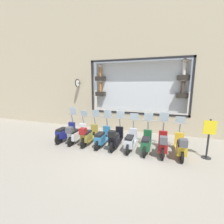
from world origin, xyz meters
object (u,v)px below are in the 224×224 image
Objects in this scene: scooter_red_1 at (163,144)px; scooter_green_2 at (146,142)px; scooter_white_7 at (76,134)px; scooter_teal_5 at (102,137)px; shop_sign_post at (209,138)px; scooter_black_4 at (115,138)px; scooter_silver_3 at (130,141)px; scooter_olive_6 at (88,135)px; scooter_yellow_0 at (181,146)px; scooter_navy_8 at (65,132)px.

scooter_green_2 is (0.06, 0.70, -0.05)m from scooter_red_1.
scooter_white_7 is (-0.06, 3.51, 0.04)m from scooter_green_2.
scooter_teal_5 reaches higher than shop_sign_post.
scooter_black_4 is (-0.06, 1.40, 0.06)m from scooter_green_2.
scooter_white_7 is (-0.06, 2.81, 0.04)m from scooter_silver_3.
scooter_black_4 reaches higher than scooter_olive_6.
scooter_olive_6 is at bearing 89.87° from scooter_yellow_0.
scooter_olive_6 reaches higher than scooter_white_7.
scooter_yellow_0 is 4.92m from scooter_white_7.
scooter_green_2 is at bearing -88.81° from scooter_olive_6.
scooter_olive_6 is at bearing -92.66° from scooter_navy_8.
scooter_white_7 is (-0.01, 2.11, -0.02)m from scooter_black_4.
shop_sign_post is (0.13, -6.61, 0.43)m from scooter_navy_8.
scooter_olive_6 is at bearing 91.54° from scooter_silver_3.
scooter_teal_5 is 1.41m from scooter_white_7.
shop_sign_post is at bearing -87.09° from scooter_black_4.
scooter_teal_5 is at bearing 91.75° from shop_sign_post.
scooter_olive_6 is 1.00× the size of scooter_white_7.
scooter_yellow_0 is 2.11m from scooter_silver_3.
shop_sign_post is (0.14, -3.10, 0.45)m from scooter_silver_3.
scooter_black_4 reaches higher than shop_sign_post.
scooter_black_4 is at bearing -94.55° from scooter_teal_5.
scooter_yellow_0 is at bearing -91.11° from scooter_teal_5.
scooter_teal_5 is at bearing 89.91° from scooter_silver_3.
scooter_yellow_0 is 5.62m from scooter_navy_8.
shop_sign_post is at bearing -88.25° from scooter_teal_5.
scooter_silver_3 is at bearing -90.14° from scooter_navy_8.
scooter_green_2 is 1.00× the size of scooter_silver_3.
scooter_olive_6 reaches higher than scooter_silver_3.
scooter_yellow_0 is 0.99× the size of scooter_navy_8.
scooter_red_1 is 0.71m from scooter_green_2.
scooter_navy_8 is at bearing 88.73° from scooter_black_4.
scooter_red_1 is 2.81m from scooter_teal_5.
scooter_red_1 is 1.00× the size of scooter_teal_5.
scooter_silver_3 reaches higher than scooter_yellow_0.
scooter_green_2 is 0.99× the size of scooter_black_4.
scooter_navy_8 reaches higher than scooter_yellow_0.
scooter_yellow_0 is at bearing -90.03° from scooter_white_7.
scooter_white_7 is at bearing 89.97° from scooter_yellow_0.
scooter_green_2 is 4.21m from scooter_navy_8.
scooter_red_1 reaches higher than scooter_olive_6.
shop_sign_post is at bearing -87.42° from scooter_silver_3.
scooter_white_7 is 0.99× the size of scooter_navy_8.
scooter_yellow_0 is 0.70m from scooter_red_1.
scooter_yellow_0 is 1.00× the size of scooter_silver_3.
scooter_navy_8 is at bearing 84.16° from scooter_white_7.
scooter_red_1 is at bearing 96.58° from shop_sign_post.
scooter_silver_3 is (-0.00, 0.70, -0.00)m from scooter_green_2.
scooter_yellow_0 is 3.51m from scooter_teal_5.
scooter_white_7 is at bearing 92.66° from scooter_teal_5.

